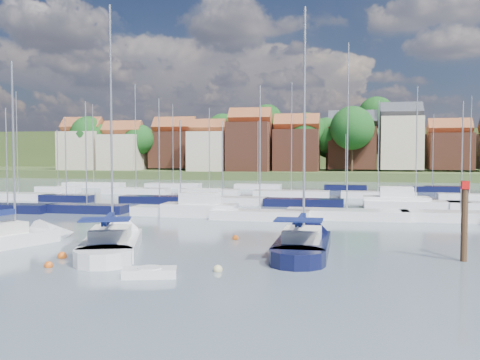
# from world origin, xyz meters

# --- Properties ---
(ground) EXTENTS (260.00, 260.00, 0.00)m
(ground) POSITION_xyz_m (0.00, 40.00, 0.00)
(ground) COLOR #4A5764
(ground) RESTS_ON ground
(sailboat_left) EXTENTS (5.73, 9.63, 12.85)m
(sailboat_left) POSITION_xyz_m (-12.64, 3.08, 0.37)
(sailboat_left) COLOR white
(sailboat_left) RESTS_ON ground
(sailboat_centre) EXTENTS (6.80, 12.33, 16.21)m
(sailboat_centre) POSITION_xyz_m (-6.12, 3.07, 0.35)
(sailboat_centre) COLOR white
(sailboat_centre) RESTS_ON ground
(sailboat_navy) EXTENTS (3.05, 11.50, 15.94)m
(sailboat_navy) POSITION_xyz_m (5.72, 4.97, 0.35)
(sailboat_navy) COLOR black
(sailboat_navy) RESTS_ON ground
(tender) EXTENTS (2.81, 1.85, 0.56)m
(tender) POSITION_xyz_m (-1.03, -4.04, 0.21)
(tender) COLOR white
(tender) RESTS_ON ground
(timber_piling) EXTENTS (0.40, 0.40, 6.72)m
(timber_piling) POSITION_xyz_m (14.63, 2.92, 1.34)
(timber_piling) COLOR #4C331E
(timber_piling) RESTS_ON ground
(buoy_b) EXTENTS (0.44, 0.44, 0.44)m
(buoy_b) POSITION_xyz_m (-7.01, -3.05, 0.00)
(buoy_b) COLOR #D85914
(buoy_b) RESTS_ON ground
(buoy_c) EXTENTS (0.52, 0.52, 0.52)m
(buoy_c) POSITION_xyz_m (-7.62, -0.64, 0.00)
(buoy_c) COLOR #D85914
(buoy_c) RESTS_ON ground
(buoy_d) EXTENTS (0.47, 0.47, 0.47)m
(buoy_d) POSITION_xyz_m (1.91, -2.21, 0.00)
(buoy_d) COLOR beige
(buoy_d) RESTS_ON ground
(buoy_e) EXTENTS (0.44, 0.44, 0.44)m
(buoy_e) POSITION_xyz_m (0.74, 7.61, 0.00)
(buoy_e) COLOR #D85914
(buoy_e) RESTS_ON ground
(marina_field) EXTENTS (79.62, 41.41, 15.93)m
(marina_field) POSITION_xyz_m (1.91, 35.15, 0.43)
(marina_field) COLOR white
(marina_field) RESTS_ON ground
(far_shore_town) EXTENTS (212.46, 90.00, 22.27)m
(far_shore_town) POSITION_xyz_m (2.23, 132.67, 4.61)
(far_shore_town) COLOR #48582C
(far_shore_town) RESTS_ON ground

